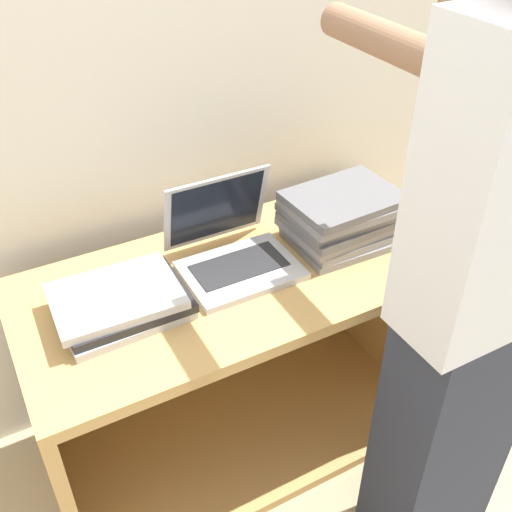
# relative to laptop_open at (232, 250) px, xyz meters

# --- Properties ---
(ground_plane) EXTENTS (12.00, 12.00, 0.00)m
(ground_plane) POSITION_rel_laptop_open_xyz_m (0.00, -0.36, -0.77)
(ground_plane) COLOR tan
(wall_back) EXTENTS (8.00, 0.05, 2.40)m
(wall_back) POSITION_rel_laptop_open_xyz_m (0.00, 0.36, 0.43)
(wall_back) COLOR beige
(wall_back) RESTS_ON ground_plane
(cart) EXTENTS (1.28, 0.61, 0.72)m
(cart) POSITION_rel_laptop_open_xyz_m (0.00, 0.02, -0.41)
(cart) COLOR tan
(cart) RESTS_ON ground_plane
(laptop_open) EXTENTS (0.32, 0.31, 0.25)m
(laptop_open) POSITION_rel_laptop_open_xyz_m (0.00, 0.00, 0.00)
(laptop_open) COLOR #B7B7BC
(laptop_open) RESTS_ON cart
(laptop_stack_left) EXTENTS (0.34, 0.25, 0.07)m
(laptop_stack_left) POSITION_rel_laptop_open_xyz_m (-0.35, -0.05, -0.02)
(laptop_stack_left) COLOR #B7B7BC
(laptop_stack_left) RESTS_ON cart
(laptop_stack_right) EXTENTS (0.34, 0.26, 0.16)m
(laptop_stack_right) POSITION_rel_laptop_open_xyz_m (0.35, -0.05, 0.03)
(laptop_stack_right) COLOR gray
(laptop_stack_right) RESTS_ON cart
(person) EXTENTS (0.40, 0.54, 1.76)m
(person) POSITION_rel_laptop_open_xyz_m (0.33, -0.60, 0.12)
(person) COLOR #2D3342
(person) RESTS_ON ground_plane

